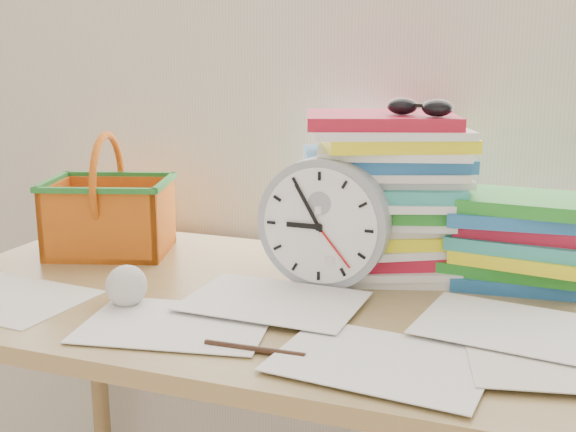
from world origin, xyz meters
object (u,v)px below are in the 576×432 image
at_px(desk, 295,338).
at_px(clock, 324,223).
at_px(book_stack, 522,240).
at_px(basket, 109,195).
at_px(paper_stack, 387,194).

bearing_deg(desk, clock, 72.90).
bearing_deg(desk, book_stack, 31.76).
height_order(desk, book_stack, book_stack).
distance_m(clock, basket, 0.51).
relative_size(paper_stack, book_stack, 1.15).
relative_size(book_stack, basket, 1.11).
bearing_deg(book_stack, desk, -148.24).
distance_m(desk, paper_stack, 0.34).
bearing_deg(basket, clock, -24.54).
bearing_deg(paper_stack, desk, -116.47).
relative_size(desk, paper_stack, 4.24).
distance_m(desk, book_stack, 0.46).
bearing_deg(book_stack, paper_stack, -178.85).
relative_size(paper_stack, basket, 1.28).
distance_m(paper_stack, clock, 0.17).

